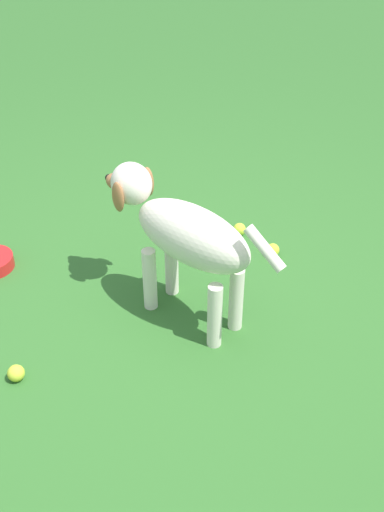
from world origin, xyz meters
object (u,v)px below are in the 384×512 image
object	(u,v)px
tennis_ball_2	(16,373)
tennis_ball_3	(273,250)
tennis_ball_1	(239,229)
dog	(182,232)

from	to	relation	value
tennis_ball_2	tennis_ball_3	distance (m)	1.35
tennis_ball_1	tennis_ball_3	xyz separation A→B (m)	(-0.03, 0.24, 0.00)
tennis_ball_3	dog	bearing A→B (deg)	11.77
dog	tennis_ball_1	distance (m)	0.77
dog	tennis_ball_1	xyz separation A→B (m)	(-0.56, -0.36, -0.38)
dog	tennis_ball_2	size ratio (longest dim) A/B	13.43
dog	tennis_ball_3	distance (m)	0.71
tennis_ball_2	tennis_ball_3	world-z (taller)	same
dog	tennis_ball_3	world-z (taller)	dog
tennis_ball_1	tennis_ball_3	bearing A→B (deg)	97.26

